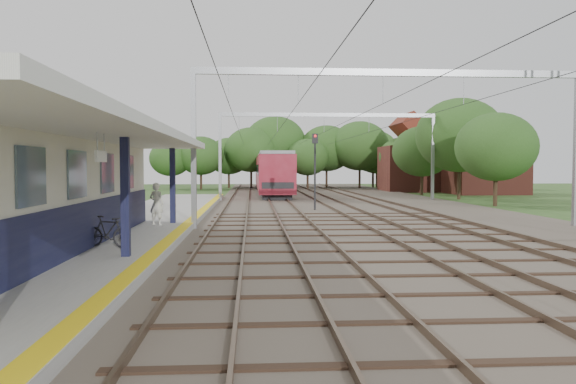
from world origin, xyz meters
name	(u,v)px	position (x,y,z in m)	size (l,w,h in m)	color
ground	(400,329)	(0.00, 0.00, 0.00)	(160.00, 160.00, 0.00)	#2D4C1E
ballast_bed	(344,205)	(4.00, 30.00, 0.05)	(18.00, 90.00, 0.10)	#473D33
platform	(130,230)	(-7.50, 14.00, 0.17)	(5.00, 52.00, 0.35)	gray
yellow_stripe	(186,225)	(-5.25, 14.00, 0.35)	(0.45, 52.00, 0.01)	yellow
station_building	(26,192)	(-8.88, 7.00, 2.04)	(3.41, 18.00, 3.40)	beige
canopy	(53,133)	(-7.77, 6.00, 3.64)	(6.40, 20.00, 3.44)	#101234
rail_tracks	(309,203)	(1.50, 30.00, 0.18)	(11.80, 88.00, 0.15)	brown
catenary_system	(347,122)	(3.39, 25.28, 5.51)	(17.22, 88.00, 7.00)	gray
tree_band	(305,148)	(3.84, 57.12, 4.92)	(31.72, 30.88, 8.82)	#382619
house_near	(485,164)	(21.00, 46.00, 2.99)	(7.00, 6.12, 7.89)	brown
house_far	(419,162)	(16.00, 52.00, 3.23)	(8.00, 6.12, 8.66)	brown
person	(157,204)	(-6.44, 14.09, 1.23)	(0.64, 0.42, 1.75)	silver
bicycle	(108,232)	(-6.81, 7.72, 0.82)	(0.44, 1.57, 0.95)	black
train	(270,172)	(-0.50, 52.80, 2.18)	(2.99, 37.18, 3.92)	black
signal_post	(315,161)	(1.35, 24.95, 3.12)	(0.35, 0.30, 4.78)	black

